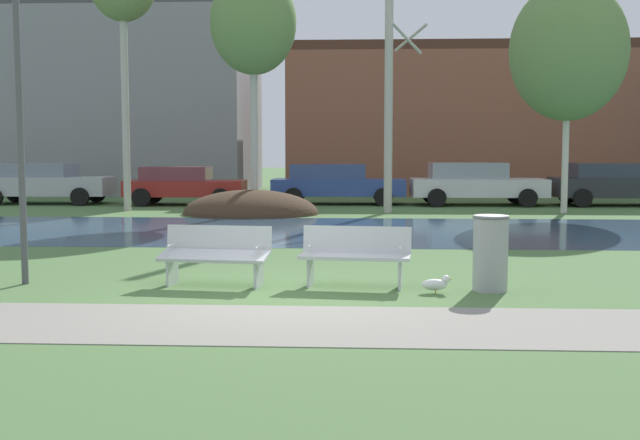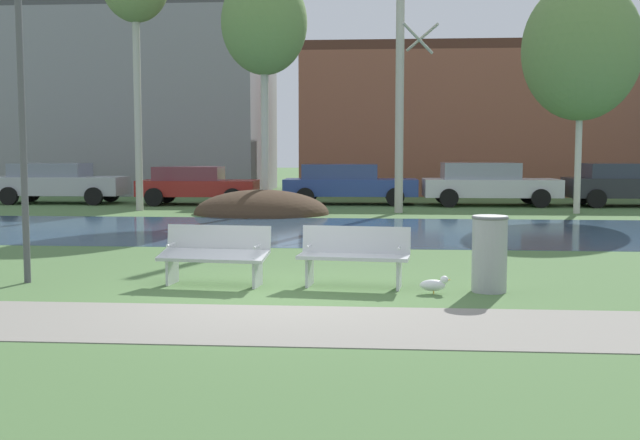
% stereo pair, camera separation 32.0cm
% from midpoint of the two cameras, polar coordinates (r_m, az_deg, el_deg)
% --- Properties ---
extents(ground_plane, '(120.00, 120.00, 0.00)m').
position_cam_midpoint_polar(ground_plane, '(20.52, -0.57, -0.38)').
color(ground_plane, '#4C703D').
extents(paved_path_strip, '(60.00, 2.06, 0.01)m').
position_cam_midpoint_polar(paved_path_strip, '(9.08, -5.18, -7.55)').
color(paved_path_strip, gray).
rests_on(paved_path_strip, ground).
extents(river_band, '(80.00, 6.83, 0.01)m').
position_cam_midpoint_polar(river_band, '(19.16, -0.82, -0.77)').
color(river_band, '#33516B').
rests_on(river_band, ground).
extents(soil_mound, '(4.17, 3.44, 1.49)m').
position_cam_midpoint_polar(soil_mound, '(24.08, -5.44, 0.43)').
color(soil_mound, '#423021').
rests_on(soil_mound, ground).
extents(bench_left, '(1.65, 0.73, 0.87)m').
position_cam_midpoint_polar(bench_left, '(11.62, -8.40, -2.43)').
color(bench_left, silver).
rests_on(bench_left, ground).
extents(bench_right, '(1.65, 0.73, 0.87)m').
position_cam_midpoint_polar(bench_right, '(11.39, 1.79, -2.53)').
color(bench_right, silver).
rests_on(bench_right, ground).
extents(trash_bin, '(0.51, 0.51, 1.07)m').
position_cam_midpoint_polar(trash_bin, '(11.27, 11.51, -2.29)').
color(trash_bin, '#999B9E').
rests_on(trash_bin, ground).
extents(seagull, '(0.43, 0.16, 0.26)m').
position_cam_midpoint_polar(seagull, '(11.01, 7.62, -4.64)').
color(seagull, white).
rests_on(seagull, ground).
extents(streetlamp, '(0.32, 0.32, 6.05)m').
position_cam_midpoint_polar(streetlamp, '(12.53, -21.96, 13.85)').
color(streetlamp, '#4C4C51').
rests_on(streetlamp, ground).
extents(birch_left, '(2.60, 2.60, 7.42)m').
position_cam_midpoint_polar(birch_left, '(24.40, -5.26, 14.04)').
color(birch_left, '#BCB7A8').
rests_on(birch_left, ground).
extents(birch_center_left, '(1.31, 2.18, 9.49)m').
position_cam_midpoint_polar(birch_center_left, '(24.72, 4.71, 11.64)').
color(birch_center_left, '#BCB7A8').
rests_on(birch_center_left, ground).
extents(birch_center, '(3.57, 3.57, 7.13)m').
position_cam_midpoint_polar(birch_center, '(25.61, 17.28, 11.67)').
color(birch_center, beige).
rests_on(birch_center, ground).
extents(parked_van_nearest_silver, '(4.69, 2.12, 1.47)m').
position_cam_midpoint_polar(parked_van_nearest_silver, '(30.11, -19.76, 2.60)').
color(parked_van_nearest_silver, '#B2B5BC').
rests_on(parked_van_nearest_silver, ground).
extents(parked_sedan_second_red, '(4.20, 2.05, 1.36)m').
position_cam_midpoint_polar(parked_sedan_second_red, '(28.25, -10.25, 2.56)').
color(parked_sedan_second_red, maroon).
rests_on(parked_sedan_second_red, ground).
extents(parked_hatch_third_blue, '(4.78, 2.02, 1.44)m').
position_cam_midpoint_polar(parked_hatch_third_blue, '(28.11, 0.80, 2.71)').
color(parked_hatch_third_blue, '#2D4793').
rests_on(parked_hatch_third_blue, ground).
extents(parked_wagon_fourth_white, '(4.71, 2.19, 1.51)m').
position_cam_midpoint_polar(parked_wagon_fourth_white, '(28.16, 10.87, 2.67)').
color(parked_wagon_fourth_white, silver).
rests_on(parked_wagon_fourth_white, ground).
extents(parked_suv_fifth_dark, '(4.54, 2.12, 1.49)m').
position_cam_midpoint_polar(parked_suv_fifth_dark, '(29.26, 20.40, 2.53)').
color(parked_suv_fifth_dark, '#282B30').
rests_on(parked_suv_fifth_dark, ground).
extents(building_grey_warehouse, '(12.83, 8.05, 8.28)m').
position_cam_midpoint_polar(building_grey_warehouse, '(37.72, -15.11, 8.30)').
color(building_grey_warehouse, gray).
rests_on(building_grey_warehouse, ground).
extents(building_brick_low, '(14.72, 6.34, 6.44)m').
position_cam_midpoint_polar(building_brick_low, '(35.96, 9.54, 7.11)').
color(building_brick_low, brown).
rests_on(building_brick_low, ground).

